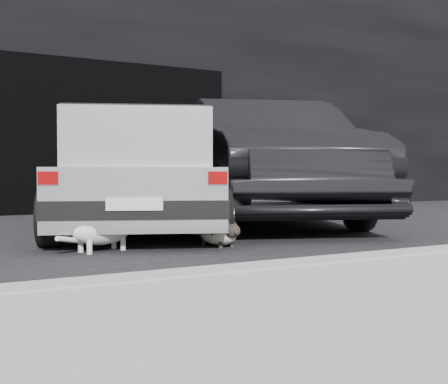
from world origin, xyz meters
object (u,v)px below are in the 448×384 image
silver_hatchback (141,169)px  cat_white (106,229)px  cat_siamese (220,234)px  second_car (265,160)px

silver_hatchback → cat_white: bearing=-99.8°
silver_hatchback → cat_siamese: silver_hatchback is taller
silver_hatchback → cat_siamese: bearing=-59.9°
second_car → cat_white: (-2.84, -1.90, -0.67)m
second_car → cat_white: bearing=-126.6°
silver_hatchback → second_car: 2.15m
silver_hatchback → second_car: (2.05, 0.62, 0.14)m
cat_siamese → cat_white: bearing=-17.4°
cat_white → silver_hatchback: bearing=132.2°
cat_white → cat_siamese: bearing=61.0°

